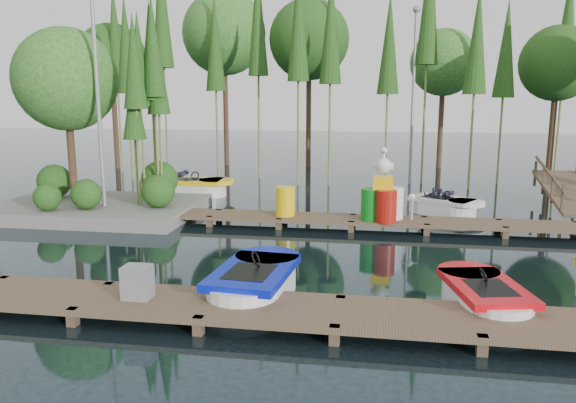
% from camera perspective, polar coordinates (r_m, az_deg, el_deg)
% --- Properties ---
extents(ground_plane, '(90.00, 90.00, 0.00)m').
position_cam_1_polar(ground_plane, '(13.91, -2.38, -4.77)').
color(ground_plane, '#1C2D34').
extents(near_dock, '(18.00, 1.50, 0.50)m').
position_cam_1_polar(near_dock, '(9.70, -7.91, -10.47)').
color(near_dock, brown).
rests_on(near_dock, ground).
extents(far_dock, '(15.00, 1.20, 0.50)m').
position_cam_1_polar(far_dock, '(16.09, 2.92, -1.78)').
color(far_dock, brown).
rests_on(far_dock, ground).
extents(island, '(6.20, 4.20, 6.75)m').
position_cam_1_polar(island, '(18.74, -19.71, 8.51)').
color(island, slate).
rests_on(island, ground).
extents(tree_screen, '(34.42, 18.53, 10.31)m').
position_cam_1_polar(tree_screen, '(24.30, -2.09, 16.44)').
color(tree_screen, '#472F1E').
rests_on(tree_screen, ground).
extents(lamp_island, '(0.30, 0.30, 7.25)m').
position_cam_1_polar(lamp_island, '(17.67, -18.88, 11.96)').
color(lamp_island, gray).
rests_on(lamp_island, ground).
extents(lamp_rear, '(0.30, 0.30, 7.25)m').
position_cam_1_polar(lamp_rear, '(24.15, 12.64, 11.82)').
color(lamp_rear, gray).
rests_on(lamp_rear, ground).
extents(ramp, '(1.50, 3.94, 1.49)m').
position_cam_1_polar(ramp, '(20.82, 26.74, 0.96)').
color(ramp, brown).
rests_on(ramp, ground).
extents(boat_blue, '(1.51, 2.94, 0.96)m').
position_cam_1_polar(boat_blue, '(10.54, -3.42, -8.37)').
color(boat_blue, white).
rests_on(boat_blue, ground).
extents(boat_red, '(1.62, 2.66, 0.84)m').
position_cam_1_polar(boat_red, '(10.49, 19.27, -9.27)').
color(boat_red, white).
rests_on(boat_red, ground).
extents(boat_yellow_far, '(3.03, 1.49, 1.49)m').
position_cam_1_polar(boat_yellow_far, '(21.29, -9.68, 1.42)').
color(boat_yellow_far, white).
rests_on(boat_yellow_far, ground).
extents(boat_white_far, '(2.67, 2.24, 1.16)m').
position_cam_1_polar(boat_white_far, '(18.45, 15.51, -0.44)').
color(boat_white_far, white).
rests_on(boat_white_far, ground).
extents(utility_cabinet, '(0.47, 0.39, 0.57)m').
position_cam_1_polar(utility_cabinet, '(10.02, -15.05, -7.91)').
color(utility_cabinet, gray).
rests_on(utility_cabinet, near_dock).
extents(yellow_barrel, '(0.56, 0.56, 0.84)m').
position_cam_1_polar(yellow_barrel, '(16.12, -0.28, 0.03)').
color(yellow_barrel, yellow).
rests_on(yellow_barrel, far_dock).
extents(drum_cluster, '(1.17, 1.07, 2.02)m').
position_cam_1_polar(drum_cluster, '(15.71, 9.67, 0.25)').
color(drum_cluster, '#0D7918').
rests_on(drum_cluster, far_dock).
extents(seagull_post, '(0.46, 0.25, 0.74)m').
position_cam_1_polar(seagull_post, '(15.91, 12.47, -0.08)').
color(seagull_post, gray).
rests_on(seagull_post, far_dock).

